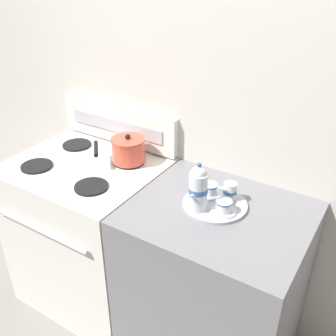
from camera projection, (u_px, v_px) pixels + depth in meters
ground_plane at (149, 316)px, 2.36m from camera, size 6.00×6.00×0.00m
wall_back at (182, 127)px, 2.08m from camera, size 6.00×0.05×2.20m
stove at (92, 233)px, 2.32m from camera, size 0.79×0.69×0.93m
control_panel at (118, 124)px, 2.26m from camera, size 0.78×0.05×0.22m
side_counter at (213, 288)px, 1.95m from camera, size 0.79×0.67×0.92m
saucepan at (128, 150)px, 2.07m from camera, size 0.28×0.27×0.15m
serving_tray at (215, 204)px, 1.76m from camera, size 0.29×0.29×0.01m
teapot at (198, 188)px, 1.67m from camera, size 0.08×0.13×0.23m
teacup_left at (224, 207)px, 1.68m from camera, size 0.11×0.11×0.06m
teacup_right at (210, 189)px, 1.80m from camera, size 0.11×0.11×0.06m
creamer_jug at (230, 191)px, 1.76m from camera, size 0.06×0.06×0.08m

